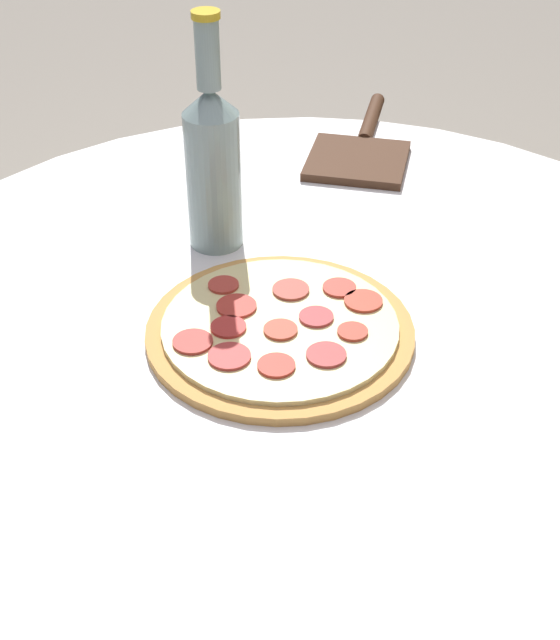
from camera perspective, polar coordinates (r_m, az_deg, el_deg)
name	(u,v)px	position (r m, az deg, el deg)	size (l,w,h in m)	color
table	(306,440)	(1.12, 1.67, -7.70)	(1.04, 1.04, 0.74)	white
pizza	(280,329)	(0.94, 0.00, -0.58)	(0.29, 0.29, 0.02)	#C68E47
beer_bottle	(213,161)	(1.06, -4.32, 10.09)	(0.07, 0.07, 0.28)	gray
pizza_paddle	(361,150)	(1.33, 5.20, 10.81)	(0.29, 0.23, 0.02)	#422819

